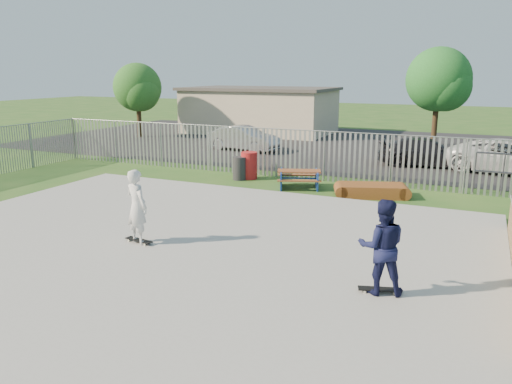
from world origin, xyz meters
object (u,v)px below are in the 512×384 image
at_px(skater_navy, 382,247).
at_px(skater_white, 137,207).
at_px(car_dark, 427,152).
at_px(tree_mid, 438,80).
at_px(car_silver, 244,138).
at_px(funbox, 371,190).
at_px(trash_bin_red, 249,165).
at_px(tree_left, 137,87).
at_px(trash_bin_grey, 240,168).
at_px(picnic_table, 299,179).

distance_m(skater_navy, skater_white, 6.00).
height_order(car_dark, tree_mid, tree_mid).
distance_m(car_silver, car_dark, 9.77).
bearing_deg(skater_navy, car_silver, -73.43).
bearing_deg(tree_mid, funbox, -93.20).
distance_m(trash_bin_red, car_dark, 8.64).
bearing_deg(tree_left, skater_white, -53.00).
bearing_deg(skater_white, trash_bin_grey, -61.71).
relative_size(car_silver, skater_white, 2.22).
relative_size(tree_left, skater_white, 2.63).
xyz_separation_m(car_dark, tree_mid, (-0.35, 7.16, 3.17)).
distance_m(trash_bin_red, tree_mid, 14.72).
xyz_separation_m(picnic_table, skater_navy, (4.59, -8.34, 0.73)).
distance_m(picnic_table, trash_bin_grey, 2.73).
bearing_deg(tree_left, picnic_table, -33.74).
bearing_deg(car_silver, car_dark, -85.91).
height_order(tree_left, tree_mid, tree_mid).
relative_size(car_silver, skater_navy, 2.22).
xyz_separation_m(funbox, skater_navy, (1.82, -8.14, 0.86)).
bearing_deg(trash_bin_grey, trash_bin_red, 48.99).
relative_size(trash_bin_red, skater_white, 0.60).
xyz_separation_m(picnic_table, tree_left, (-14.80, 9.88, 2.92)).
distance_m(tree_left, skater_white, 22.37).
relative_size(car_silver, car_dark, 0.93).
height_order(funbox, tree_mid, tree_mid).
relative_size(picnic_table, skater_white, 1.07).
distance_m(picnic_table, tree_left, 18.03).
xyz_separation_m(funbox, trash_bin_red, (-5.19, 0.94, 0.34)).
bearing_deg(car_silver, skater_white, -155.40).
bearing_deg(tree_mid, car_silver, -145.61).
height_order(car_silver, car_dark, car_silver).
xyz_separation_m(picnic_table, trash_bin_grey, (-2.70, 0.42, 0.12)).
xyz_separation_m(picnic_table, car_silver, (-5.84, 7.36, 0.35)).
height_order(car_silver, skater_navy, skater_navy).
height_order(picnic_table, car_dark, car_dark).
bearing_deg(skater_navy, trash_bin_red, -69.37).
xyz_separation_m(trash_bin_grey, car_silver, (-3.15, 6.94, 0.23)).
relative_size(car_dark, tree_mid, 0.77).
xyz_separation_m(trash_bin_red, tree_mid, (5.97, 13.05, 3.28)).
xyz_separation_m(skater_navy, skater_white, (-5.99, 0.44, 0.00)).
height_order(tree_mid, skater_navy, tree_mid).
xyz_separation_m(car_silver, tree_left, (-8.95, 2.52, 2.57)).
distance_m(car_dark, skater_white, 15.47).
relative_size(trash_bin_red, car_silver, 0.27).
bearing_deg(skater_navy, car_dark, -104.39).
bearing_deg(picnic_table, funbox, -24.74).
bearing_deg(car_dark, tree_left, 70.74).
bearing_deg(tree_mid, skater_navy, -87.31).
relative_size(tree_left, skater_navy, 2.63).
relative_size(trash_bin_red, tree_left, 0.23).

